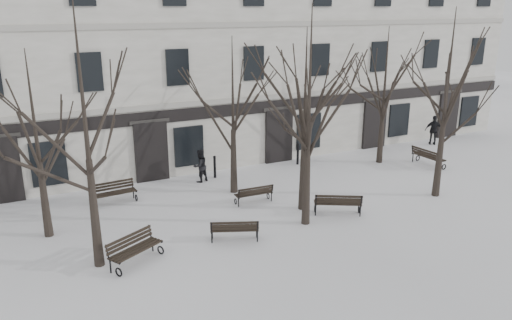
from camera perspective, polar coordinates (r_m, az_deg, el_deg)
ground at (r=19.32m, az=4.88°, el=-7.79°), size 100.00×100.00×0.00m
building at (r=29.48m, az=-8.24°, el=11.85°), size 40.40×10.20×11.40m
tree_0 at (r=15.75m, az=-19.16°, el=6.18°), size 6.03×6.03×8.61m
tree_1 at (r=18.29m, az=6.14°, el=7.73°), size 5.78×5.78×8.26m
tree_2 at (r=19.85m, az=5.64°, el=6.91°), size 5.19×5.19×7.41m
tree_3 at (r=22.67m, az=21.09°, el=8.31°), size 5.70×5.70×8.15m
tree_4 at (r=18.90m, az=-24.00°, el=3.84°), size 4.77×4.77×6.81m
tree_5 at (r=21.77m, az=-2.67°, el=7.14°), size 4.88×4.88×6.97m
tree_6 at (r=27.10m, az=14.56°, el=8.90°), size 5.05×5.05×7.22m
bench_0 at (r=17.10m, az=-13.74°, el=-9.77°), size 1.99×1.51×0.97m
bench_1 at (r=18.09m, az=-2.47°, el=-7.89°), size 1.80×1.24×0.87m
bench_2 at (r=20.52m, az=9.34°, el=-4.86°), size 1.96×1.52×0.95m
bench_3 at (r=22.31m, az=-15.93°, el=-3.53°), size 1.90×0.83×0.93m
bench_4 at (r=21.45m, az=-0.21°, el=-3.84°), size 1.66×0.65×0.83m
bench_5 at (r=28.00m, az=19.03°, el=0.39°), size 0.78×1.93×0.96m
bollard_a at (r=24.68m, az=-4.74°, el=-0.67°), size 0.15×0.15×1.14m
bollard_b at (r=26.79m, az=4.80°, el=0.83°), size 0.15×0.15×1.20m
pedestrian_b at (r=24.37m, az=-6.36°, el=-2.47°), size 0.94×0.84×1.61m
pedestrian_c at (r=32.68m, az=19.51°, el=1.70°), size 1.10×0.99×1.80m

